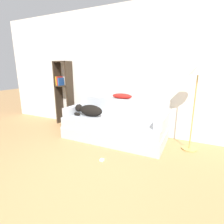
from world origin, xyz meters
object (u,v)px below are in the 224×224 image
at_px(bookshelf, 64,90).
at_px(power_adapter, 102,160).
at_px(dog, 89,110).
at_px(laptop, 114,119).
at_px(couch, 114,129).
at_px(throw_pillow, 122,96).
at_px(floor_lamp, 197,80).

relative_size(bookshelf, power_adapter, 26.44).
relative_size(dog, power_adapter, 10.77).
distance_m(dog, laptop, 0.60).
xyz_separation_m(couch, bookshelf, (-1.61, 0.40, 0.67)).
bearing_deg(power_adapter, throw_pillow, 98.85).
relative_size(throw_pillow, bookshelf, 0.28).
xyz_separation_m(dog, laptop, (0.59, -0.02, -0.11)).
distance_m(laptop, power_adapter, 0.92).
relative_size(dog, throw_pillow, 1.45).
height_order(couch, throw_pillow, throw_pillow).
xyz_separation_m(bookshelf, floor_lamp, (3.04, -0.25, 0.35)).
bearing_deg(couch, power_adapter, -76.88).
bearing_deg(dog, floor_lamp, 6.41).
height_order(laptop, throw_pillow, throw_pillow).
bearing_deg(floor_lamp, throw_pillow, 170.86).
height_order(laptop, floor_lamp, floor_lamp).
xyz_separation_m(dog, bookshelf, (-1.07, 0.47, 0.32)).
relative_size(couch, power_adapter, 33.95).
bearing_deg(throw_pillow, bookshelf, 179.28).
bearing_deg(throw_pillow, laptop, -86.28).
height_order(dog, power_adapter, dog).
xyz_separation_m(bookshelf, power_adapter, (1.82, -1.29, -0.87)).
distance_m(throw_pillow, bookshelf, 1.62).
xyz_separation_m(laptop, bookshelf, (-1.65, 0.49, 0.43)).
relative_size(laptop, throw_pillow, 0.66).
xyz_separation_m(couch, power_adapter, (0.21, -0.89, -0.20)).
xyz_separation_m(couch, throw_pillow, (0.01, 0.38, 0.62)).
relative_size(throw_pillow, power_adapter, 7.44).
bearing_deg(throw_pillow, floor_lamp, -9.14).
xyz_separation_m(throw_pillow, floor_lamp, (1.42, -0.23, 0.39)).
xyz_separation_m(throw_pillow, power_adapter, (0.20, -1.27, -0.83)).
xyz_separation_m(laptop, power_adapter, (0.17, -0.79, -0.44)).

